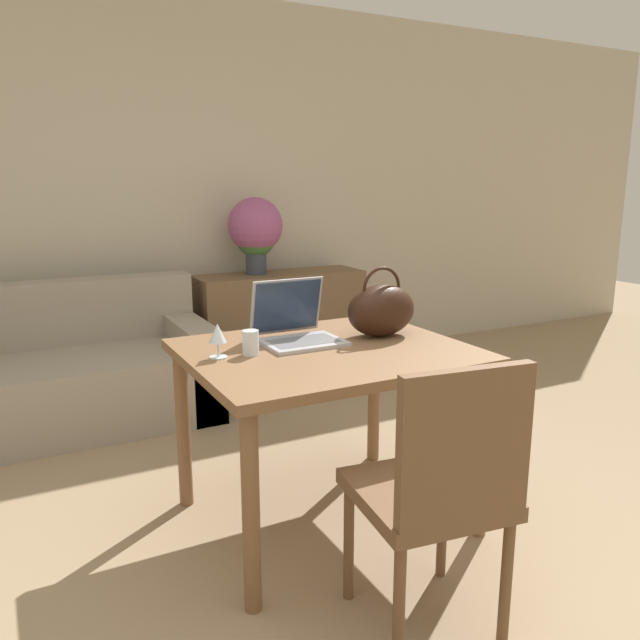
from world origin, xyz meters
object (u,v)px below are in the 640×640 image
object	(u,v)px
laptop	(295,325)
couch	(62,377)
flower_vase	(255,230)
chair	(440,485)
drinking_glass	(251,343)
handbag	(381,310)
wine_glass	(218,335)

from	to	relation	value
laptop	couch	bearing A→B (deg)	118.09
flower_vase	chair	bearing A→B (deg)	-101.17
drinking_glass	flower_vase	bearing A→B (deg)	67.33
handbag	drinking_glass	bearing A→B (deg)	-178.31
flower_vase	wine_glass	bearing A→B (deg)	-115.87
drinking_glass	flower_vase	xyz separation A→B (m)	(0.84, 2.00, 0.27)
handbag	wine_glass	bearing A→B (deg)	-179.84
couch	drinking_glass	xyz separation A→B (m)	(0.56, -1.65, 0.53)
chair	flower_vase	world-z (taller)	flower_vase
couch	wine_glass	distance (m)	1.78
laptop	handbag	size ratio (longest dim) A/B	1.02
chair	wine_glass	distance (m)	1.00
flower_vase	couch	bearing A→B (deg)	-165.68
handbag	flower_vase	distance (m)	2.01
couch	wine_glass	xyz separation A→B (m)	(0.44, -1.63, 0.57)
chair	flower_vase	size ratio (longest dim) A/B	1.68
couch	handbag	size ratio (longest dim) A/B	5.42
chair	laptop	xyz separation A→B (m)	(-0.03, 0.95, 0.31)
handbag	flower_vase	world-z (taller)	flower_vase
wine_glass	flower_vase	bearing A→B (deg)	64.13
chair	couch	distance (m)	2.63
drinking_glass	wine_glass	bearing A→B (deg)	172.75
laptop	handbag	distance (m)	0.38
laptop	wine_glass	distance (m)	0.39
wine_glass	handbag	bearing A→B (deg)	0.16
couch	drinking_glass	size ratio (longest dim) A/B	17.81
chair	drinking_glass	size ratio (longest dim) A/B	9.52
flower_vase	laptop	bearing A→B (deg)	-107.30
chair	handbag	xyz separation A→B (m)	(0.34, 0.85, 0.35)
laptop	drinking_glass	size ratio (longest dim) A/B	3.36
laptop	handbag	world-z (taller)	handbag
wine_glass	laptop	bearing A→B (deg)	15.34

